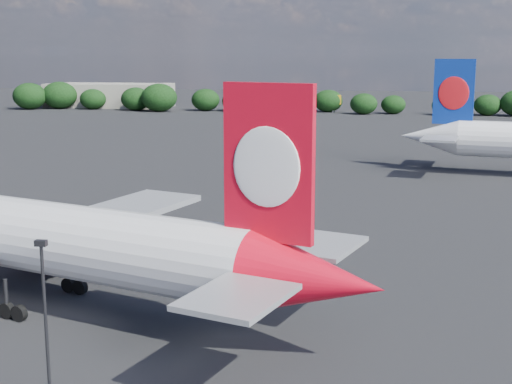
# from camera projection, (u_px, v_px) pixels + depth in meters

# --- Properties ---
(ground) EXTENTS (500.00, 500.00, 0.00)m
(ground) POSITION_uv_depth(u_px,v_px,m) (204.00, 180.00, 106.74)
(ground) COLOR black
(ground) RESTS_ON ground
(qantas_airliner) EXTENTS (51.29, 49.22, 17.09)m
(qantas_airliner) POSITION_uv_depth(u_px,v_px,m) (33.00, 238.00, 53.27)
(qantas_airliner) COLOR white
(qantas_airliner) RESTS_ON ground
(apron_lamp_post) EXTENTS (0.55, 0.30, 10.41)m
(apron_lamp_post) POSITION_uv_depth(u_px,v_px,m) (46.00, 334.00, 33.52)
(apron_lamp_post) COLOR black
(apron_lamp_post) RESTS_ON ground
(terminal_building) EXTENTS (42.00, 16.00, 8.00)m
(terminal_building) POSITION_uv_depth(u_px,v_px,m) (110.00, 95.00, 244.18)
(terminal_building) COLOR gray
(terminal_building) RESTS_ON ground
(highway_sign) EXTENTS (6.00, 0.30, 4.50)m
(highway_sign) POSITION_uv_depth(u_px,v_px,m) (235.00, 103.00, 221.27)
(highway_sign) COLOR #13622B
(highway_sign) RESTS_ON ground
(billboard_yellow) EXTENTS (5.00, 0.30, 5.50)m
(billboard_yellow) POSITION_uv_depth(u_px,v_px,m) (333.00, 100.00, 222.09)
(billboard_yellow) COLOR #F5AD15
(billboard_yellow) RESTS_ON ground
(horizon_treeline) EXTENTS (202.18, 15.98, 8.99)m
(horizon_treeline) POSITION_uv_depth(u_px,v_px,m) (282.00, 100.00, 222.87)
(horizon_treeline) COLOR black
(horizon_treeline) RESTS_ON ground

